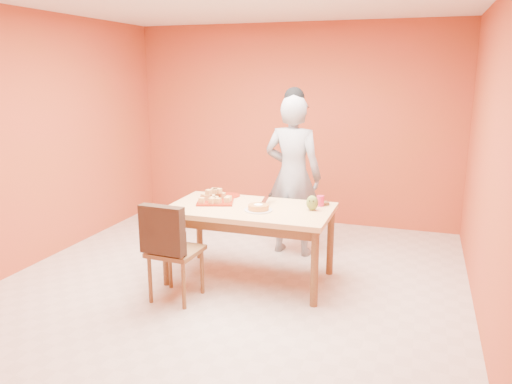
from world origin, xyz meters
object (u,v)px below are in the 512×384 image
(person, at_px, (293,176))
(red_dinner_plate, at_px, (229,195))
(magenta_glass, at_px, (320,201))
(sponge_cake, at_px, (258,207))
(checker_tin, at_px, (325,203))
(egg_ornament, at_px, (312,203))
(dining_chair, at_px, (174,249))
(dining_table, at_px, (250,216))
(pastry_platter, at_px, (216,201))

(person, xyz_separation_m, red_dinner_plate, (-0.56, -0.54, -0.14))
(magenta_glass, bearing_deg, sponge_cake, -145.81)
(person, relative_size, magenta_glass, 17.39)
(red_dinner_plate, bearing_deg, magenta_glass, -5.16)
(magenta_glass, relative_size, checker_tin, 1.09)
(egg_ornament, bearing_deg, checker_tin, 55.37)
(dining_chair, bearing_deg, person, 68.49)
(dining_table, bearing_deg, egg_ornament, 7.68)
(person, bearing_deg, dining_table, 82.91)
(egg_ornament, xyz_separation_m, magenta_glass, (0.04, 0.18, -0.02))
(dining_table, bearing_deg, dining_chair, -127.90)
(pastry_platter, xyz_separation_m, magenta_glass, (1.05, 0.19, 0.04))
(red_dinner_plate, xyz_separation_m, magenta_glass, (1.01, -0.09, 0.05))
(pastry_platter, distance_m, sponge_cake, 0.54)
(red_dinner_plate, distance_m, egg_ornament, 1.00)
(dining_chair, height_order, magenta_glass, dining_chair)
(pastry_platter, bearing_deg, dining_table, -10.15)
(dining_chair, bearing_deg, dining_table, 55.25)
(pastry_platter, bearing_deg, sponge_cake, -18.32)
(red_dinner_plate, xyz_separation_m, checker_tin, (1.04, -0.03, 0.01))
(red_dinner_plate, distance_m, checker_tin, 1.04)
(red_dinner_plate, height_order, sponge_cake, sponge_cake)
(person, xyz_separation_m, sponge_cake, (-0.08, -0.99, -0.11))
(dining_table, relative_size, red_dinner_plate, 6.86)
(pastry_platter, distance_m, checker_tin, 1.11)
(dining_table, height_order, red_dinner_plate, red_dinner_plate)
(pastry_platter, xyz_separation_m, red_dinner_plate, (0.04, 0.28, -0.00))
(person, height_order, egg_ornament, person)
(dining_table, relative_size, egg_ornament, 11.01)
(dining_chair, relative_size, magenta_glass, 9.00)
(dining_table, bearing_deg, magenta_glass, 21.79)
(dining_table, xyz_separation_m, sponge_cake, (0.12, -0.10, 0.13))
(dining_chair, bearing_deg, egg_ornament, 36.51)
(sponge_cake, bearing_deg, person, 85.21)
(dining_chair, distance_m, sponge_cake, 0.89)
(person, bearing_deg, pastry_platter, 59.58)
(dining_table, xyz_separation_m, person, (0.20, 0.89, 0.24))
(red_dinner_plate, bearing_deg, dining_table, -44.30)
(red_dinner_plate, height_order, checker_tin, checker_tin)
(dining_chair, height_order, egg_ornament, dining_chair)
(person, height_order, red_dinner_plate, person)
(dining_table, height_order, sponge_cake, sponge_cake)
(dining_table, distance_m, pastry_platter, 0.42)
(dining_chair, distance_m, pastry_platter, 0.78)
(red_dinner_plate, bearing_deg, egg_ornament, -15.60)
(dining_table, distance_m, magenta_glass, 0.71)
(egg_ornament, bearing_deg, sponge_cake, -176.47)
(red_dinner_plate, bearing_deg, sponge_cake, -43.26)
(red_dinner_plate, xyz_separation_m, egg_ornament, (0.96, -0.27, 0.07))
(egg_ornament, bearing_deg, red_dinner_plate, 147.39)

